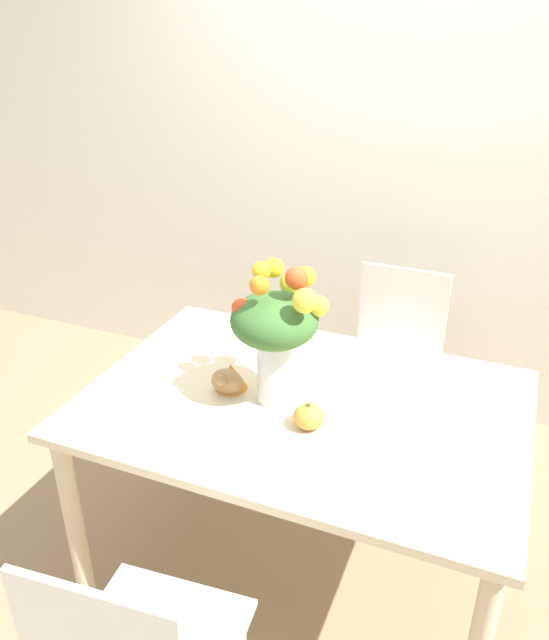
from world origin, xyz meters
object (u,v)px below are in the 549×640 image
at_px(turkey_figurine, 229,378).
at_px(dining_chair_near_window, 391,365).
at_px(pumpkin, 309,416).
at_px(flower_vase, 276,327).

distance_m(turkey_figurine, dining_chair_near_window, 1.02).
bearing_deg(pumpkin, flower_vase, 145.64).
xyz_separation_m(flower_vase, dining_chair_near_window, (0.21, 0.87, -0.57)).
bearing_deg(pumpkin, dining_chair_near_window, 86.51).
xyz_separation_m(flower_vase, turkey_figurine, (-0.17, -0.01, -0.22)).
distance_m(pumpkin, turkey_figurine, 0.33).
bearing_deg(pumpkin, turkey_figurine, 163.10).
relative_size(flower_vase, pumpkin, 4.91).
relative_size(turkey_figurine, dining_chair_near_window, 0.16).
height_order(pumpkin, turkey_figurine, turkey_figurine).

